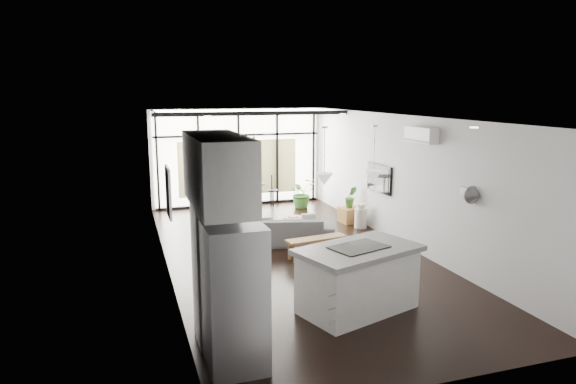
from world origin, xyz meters
TOP-DOWN VIEW (x-y plane):
  - floor at (0.00, 0.00)m, footprint 5.00×10.00m
  - ceiling at (0.00, 0.00)m, footprint 5.00×10.00m
  - wall_left at (-2.50, 0.00)m, footprint 0.02×10.00m
  - wall_right at (2.50, 0.00)m, footprint 0.02×10.00m
  - wall_back at (0.00, 5.00)m, footprint 5.00×0.02m
  - wall_front at (0.00, -5.00)m, footprint 5.00×0.02m
  - glazing at (0.00, 4.88)m, footprint 5.00×0.20m
  - skylight at (0.00, 4.00)m, footprint 4.70×1.90m
  - neighbour_building at (0.00, 4.95)m, footprint 3.50×0.02m
  - island at (0.08, -2.87)m, footprint 2.07×1.59m
  - cooktop at (0.08, -2.87)m, footprint 0.96×0.78m
  - fridge at (-2.03, -3.85)m, footprint 0.69×0.86m
  - appliance_column at (-2.11, -3.15)m, footprint 0.56×0.59m
  - upper_cabinets at (-2.12, -3.50)m, footprint 0.62×1.75m
  - pendant_left at (-0.40, -2.65)m, footprint 0.26×0.26m
  - pendant_right at (0.40, -2.65)m, footprint 0.26×0.26m
  - sofa at (0.10, 0.77)m, footprint 2.12×1.06m
  - console_bench at (0.40, -0.31)m, footprint 1.30×0.49m
  - pouf at (0.55, 1.61)m, footprint 0.59×0.59m
  - crate at (2.24, 2.05)m, footprint 0.54×0.54m
  - plant_tall at (1.62, 4.01)m, footprint 0.99×1.05m
  - plant_crate at (2.24, 2.05)m, footprint 0.39×0.60m
  - milk_can at (2.25, 1.47)m, footprint 0.34×0.34m
  - bistro_set at (0.35, 4.44)m, footprint 1.63×0.95m
  - tv at (2.46, 1.00)m, footprint 0.05×1.10m
  - ac_unit at (2.38, -0.80)m, footprint 0.22×0.90m
  - framed_art at (-2.47, -0.50)m, footprint 0.04×0.70m

SIDE VIEW (x-z plane):
  - floor at x=0.00m, z-range 0.00..0.00m
  - pouf at x=0.55m, z-range 0.00..0.37m
  - crate at x=2.24m, z-range 0.00..0.38m
  - console_bench at x=0.40m, z-range 0.00..0.41m
  - milk_can at x=2.25m, z-range 0.00..0.60m
  - plant_tall at x=1.62m, z-range 0.00..0.67m
  - bistro_set at x=0.35m, z-range 0.00..0.74m
  - sofa at x=0.10m, z-range 0.00..0.80m
  - island at x=0.08m, z-range 0.00..1.00m
  - plant_crate at x=2.24m, z-range 0.38..0.63m
  - fridge at x=-2.03m, z-range 0.00..1.78m
  - cooktop at x=0.08m, z-range 1.00..1.01m
  - appliance_column at x=-2.11m, z-range 0.00..2.18m
  - neighbour_building at x=0.00m, z-range 0.30..1.90m
  - tv at x=2.46m, z-range 0.98..1.62m
  - wall_left at x=-2.50m, z-range 0.00..2.80m
  - wall_right at x=2.50m, z-range 0.00..2.80m
  - wall_back at x=0.00m, z-range 0.00..2.80m
  - wall_front at x=0.00m, z-range 0.00..2.80m
  - glazing at x=0.00m, z-range 0.00..2.80m
  - framed_art at x=-2.47m, z-range 1.10..2.00m
  - pendant_left at x=-0.40m, z-range 1.93..2.11m
  - pendant_right at x=0.40m, z-range 1.93..2.11m
  - upper_cabinets at x=-2.12m, z-range 1.92..2.78m
  - ac_unit at x=2.38m, z-range 2.30..2.60m
  - skylight at x=0.00m, z-range 2.74..2.80m
  - ceiling at x=0.00m, z-range 2.80..2.80m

